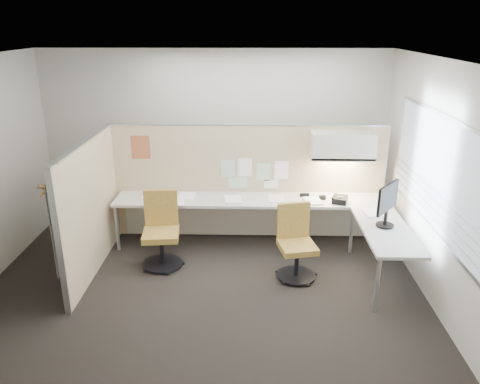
{
  "coord_description": "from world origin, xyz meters",
  "views": [
    {
      "loc": [
        0.6,
        -5.14,
        3.18
      ],
      "look_at": [
        0.45,
        0.8,
        1.01
      ],
      "focal_mm": 35.0,
      "sensor_mm": 36.0,
      "label": 1
    }
  ],
  "objects_px": {
    "chair_left": "(161,232)",
    "chair_right": "(296,244)",
    "monitor": "(387,202)",
    "desk": "(274,211)",
    "phone": "(339,200)"
  },
  "relations": [
    {
      "from": "desk",
      "to": "monitor",
      "type": "xyz_separation_m",
      "value": [
        1.37,
        -0.79,
        0.46
      ]
    },
    {
      "from": "chair_left",
      "to": "chair_right",
      "type": "height_order",
      "value": "chair_left"
    },
    {
      "from": "desk",
      "to": "chair_left",
      "type": "bearing_deg",
      "value": -162.29
    },
    {
      "from": "desk",
      "to": "monitor",
      "type": "height_order",
      "value": "monitor"
    },
    {
      "from": "desk",
      "to": "phone",
      "type": "distance_m",
      "value": 0.95
    },
    {
      "from": "chair_right",
      "to": "phone",
      "type": "height_order",
      "value": "chair_right"
    },
    {
      "from": "desk",
      "to": "chair_right",
      "type": "distance_m",
      "value": 0.83
    },
    {
      "from": "chair_left",
      "to": "phone",
      "type": "bearing_deg",
      "value": 5.58
    },
    {
      "from": "chair_right",
      "to": "monitor",
      "type": "height_order",
      "value": "monitor"
    },
    {
      "from": "desk",
      "to": "chair_left",
      "type": "xyz_separation_m",
      "value": [
        -1.55,
        -0.5,
        -0.13
      ]
    },
    {
      "from": "chair_left",
      "to": "phone",
      "type": "relative_size",
      "value": 3.9
    },
    {
      "from": "desk",
      "to": "chair_left",
      "type": "distance_m",
      "value": 1.63
    },
    {
      "from": "chair_right",
      "to": "monitor",
      "type": "bearing_deg",
      "value": -13.08
    },
    {
      "from": "chair_left",
      "to": "chair_right",
      "type": "bearing_deg",
      "value": -14.59
    },
    {
      "from": "chair_left",
      "to": "monitor",
      "type": "bearing_deg",
      "value": -11.69
    }
  ]
}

